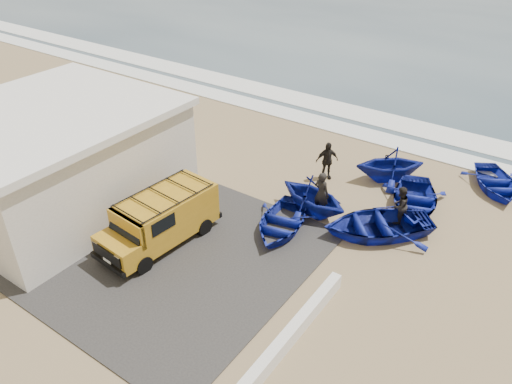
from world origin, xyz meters
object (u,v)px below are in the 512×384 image
Objects in this scene: boat_near_right at (377,224)px; boat_mid_left at (313,196)px; van at (161,218)px; boat_far_left at (390,164)px; boat_far_right at (496,183)px; building at (54,157)px; fisherman_back at (327,161)px; parapet at (292,334)px; boat_mid_right at (414,200)px; boat_near_left at (281,222)px; fisherman_front at (321,194)px; fisherman_middle at (400,205)px.

boat_mid_left is at bearing -128.54° from boat_near_right.
van is 11.04m from boat_far_left.
boat_far_right is (9.74, 11.62, -0.76)m from van.
building reaches higher than fisherman_back.
parapet is 1.50× the size of boat_mid_right.
van is 4.79m from boat_near_left.
boat_near_left is 1.15× the size of boat_far_left.
fisherman_front reaches higher than fisherman_middle.
parapet is 11.13m from boat_far_left.
van is at bearing 61.76° from fisherman_front.
boat_near_right is 2.61m from fisherman_front.
boat_near_right reaches higher than parapet.
fisherman_front is (4.11, 5.25, -0.12)m from van.
boat_near_right is (-0.09, 6.68, 0.18)m from parapet.
fisherman_middle is (3.68, 3.22, 0.45)m from boat_near_left.
fisherman_back is (8.60, 8.47, -1.23)m from building.
boat_far_left is (-1.30, 4.35, 0.39)m from boat_near_right.
fisherman_middle reaches higher than boat_mid_right.
boat_far_left is 4.83m from boat_far_right.
building is 15.03m from boat_far_left.
fisherman_front is 3.22m from fisherman_middle.
boat_mid_right is (0.46, 9.34, 0.14)m from parapet.
boat_near_right is 2.91m from boat_mid_left.
van is 10.76m from boat_mid_right.
parapet is at bearing -67.29° from boat_near_left.
fisherman_middle is (-2.70, -5.08, 0.47)m from boat_far_right.
boat_mid_left is at bearing 114.55° from parapet.
boat_far_left is (-1.85, 1.69, 0.43)m from boat_mid_right.
boat_far_left is at bearing -96.12° from fisherman_front.
boat_far_right is at bearing -31.21° from boat_mid_left.
building is 2.92× the size of boat_far_left.
boat_mid_right is at bearing -38.98° from boat_mid_left.
boat_far_left is 1.93× the size of fisherman_middle.
building is at bearing 177.09° from fisherman_back.
boat_far_left is (11.11, 10.03, -1.32)m from building.
building is 13.76m from boat_near_right.
fisherman_back is (-0.52, 4.76, 0.55)m from boat_near_left.
fisherman_back reaches higher than fisherman_middle.
boat_near_left is 1.05× the size of boat_far_right.
boat_mid_left is 1.64× the size of fisherman_front.
boat_mid_left is 1.76× the size of fisherman_back.
van is 1.42× the size of boat_far_right.
fisherman_back is (-3.89, 9.47, 0.66)m from parapet.
fisherman_back is (-6.89, -3.54, 0.57)m from boat_far_right.
boat_near_left is 1.97× the size of fisherman_back.
fisherman_back reaches higher than boat_near_left.
boat_mid_left is at bearing -163.36° from boat_far_right.
van is at bearing -148.35° from boat_near_left.
fisherman_back is at bearing 28.59° from boat_mid_left.
van reaches higher than boat_mid_right.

